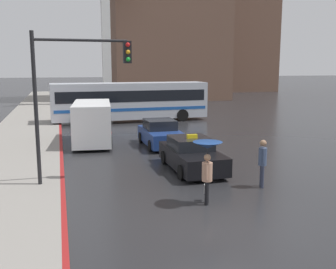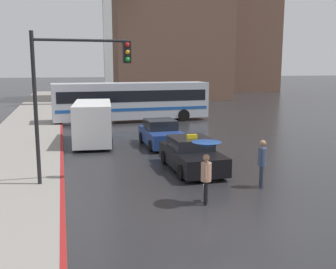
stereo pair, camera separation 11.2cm
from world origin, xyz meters
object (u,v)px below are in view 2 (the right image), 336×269
taxi (191,155)px  pedestrian_with_umbrella (206,157)px  traffic_light (75,80)px  monument_cross (107,15)px  city_bus (131,100)px  ambulance_van (93,121)px  pedestrian_man (262,159)px  sedan_red (161,134)px

taxi → pedestrian_with_umbrella: pedestrian_with_umbrella is taller
traffic_light → monument_cross: (4.65, 29.68, 5.91)m
city_bus → monument_cross: bearing=-1.1°
ambulance_van → pedestrian_man: ambulance_van is taller
taxi → sedan_red: size_ratio=1.06×
city_bus → monument_cross: monument_cross is taller
sedan_red → monument_cross: (-0.09, 23.49, 9.11)m
ambulance_van → pedestrian_man: size_ratio=2.99×
sedan_red → pedestrian_with_umbrella: (-0.89, -9.42, 0.89)m
taxi → pedestrian_with_umbrella: size_ratio=2.09×
monument_cross → traffic_light: bearing=-98.9°
pedestrian_man → traffic_light: traffic_light is taller
pedestrian_man → monument_cross: (-1.78, 31.78, 8.74)m
taxi → ambulance_van: ambulance_van is taller
sedan_red → traffic_light: (-4.74, -6.18, 3.21)m
pedestrian_with_umbrella → monument_cross: (0.80, 32.91, 8.22)m
city_bus → traffic_light: (-4.87, -16.36, 2.17)m
pedestrian_with_umbrella → pedestrian_man: pedestrian_with_umbrella is taller
taxi → traffic_light: size_ratio=0.76×
taxi → pedestrian_with_umbrella: (-0.90, -4.14, 0.92)m
traffic_light → taxi: bearing=10.9°
pedestrian_man → traffic_light: bearing=-87.2°
taxi → city_bus: (0.13, 15.45, 1.07)m
ambulance_van → taxi: bearing=123.4°
taxi → sedan_red: bearing=-90.0°
ambulance_van → monument_cross: size_ratio=0.30×
pedestrian_man → sedan_red: bearing=-147.6°
sedan_red → traffic_light: traffic_light is taller
pedestrian_with_umbrella → traffic_light: bearing=74.8°
pedestrian_man → traffic_light: (-6.43, 2.10, 2.83)m
taxi → ambulance_van: size_ratio=0.81×
taxi → pedestrian_with_umbrella: bearing=77.8°
city_bus → pedestrian_with_umbrella: size_ratio=6.06×
pedestrian_with_umbrella → ambulance_van: bearing=38.5°
pedestrian_with_umbrella → sedan_red: bearing=19.5°
taxi → monument_cross: (-0.09, 28.77, 9.14)m
traffic_light → monument_cross: size_ratio=0.32×
city_bus → pedestrian_man: 18.54m
taxi → pedestrian_man: bearing=119.2°
sedan_red → monument_cross: bearing=-89.8°
pedestrian_man → monument_cross: 33.00m
pedestrian_man → taxi: bearing=-129.9°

